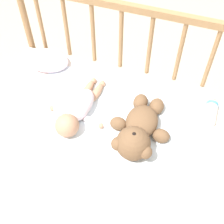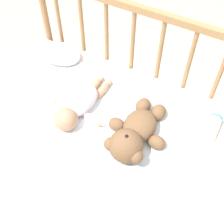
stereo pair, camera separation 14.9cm
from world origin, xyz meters
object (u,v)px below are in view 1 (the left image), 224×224
(teddy_bear, at_px, (138,130))
(small_pillow, at_px, (47,60))
(baby_bottle, at_px, (211,111))
(baby, at_px, (78,110))

(teddy_bear, distance_m, small_pillow, 0.70)
(teddy_bear, height_order, baby_bottle, teddy_bear)
(baby_bottle, bearing_deg, small_pillow, 176.00)
(teddy_bear, relative_size, small_pillow, 1.55)
(small_pillow, bearing_deg, baby_bottle, -4.00)
(teddy_bear, bearing_deg, small_pillow, 153.19)
(baby_bottle, bearing_deg, baby, -160.39)
(teddy_bear, bearing_deg, baby, 174.44)
(baby, relative_size, small_pillow, 1.62)
(small_pillow, distance_m, baby_bottle, 0.93)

